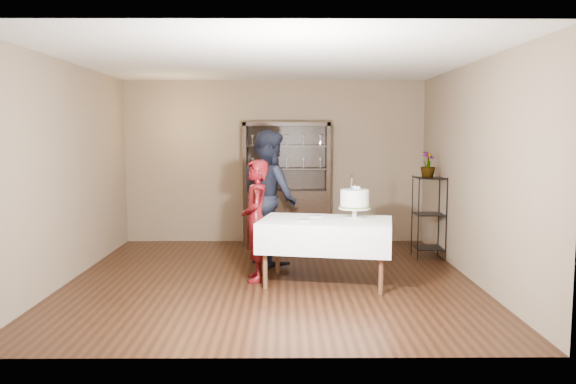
# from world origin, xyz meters

# --- Properties ---
(floor) EXTENTS (5.00, 5.00, 0.00)m
(floor) POSITION_xyz_m (0.00, 0.00, 0.00)
(floor) COLOR black
(floor) RESTS_ON ground
(ceiling) EXTENTS (5.00, 5.00, 0.00)m
(ceiling) POSITION_xyz_m (0.00, 0.00, 2.70)
(ceiling) COLOR silver
(ceiling) RESTS_ON back_wall
(back_wall) EXTENTS (5.00, 0.02, 2.70)m
(back_wall) POSITION_xyz_m (0.00, 2.50, 1.35)
(back_wall) COLOR brown
(back_wall) RESTS_ON floor
(wall_left) EXTENTS (0.02, 5.00, 2.70)m
(wall_left) POSITION_xyz_m (-2.50, 0.00, 1.35)
(wall_left) COLOR brown
(wall_left) RESTS_ON floor
(wall_right) EXTENTS (0.02, 5.00, 2.70)m
(wall_right) POSITION_xyz_m (2.50, 0.00, 1.35)
(wall_right) COLOR brown
(wall_right) RESTS_ON floor
(china_hutch) EXTENTS (1.40, 0.48, 2.00)m
(china_hutch) POSITION_xyz_m (0.20, 2.25, 0.66)
(china_hutch) COLOR black
(china_hutch) RESTS_ON floor
(plant_etagere) EXTENTS (0.42, 0.42, 1.20)m
(plant_etagere) POSITION_xyz_m (2.28, 1.20, 0.65)
(plant_etagere) COLOR black
(plant_etagere) RESTS_ON floor
(cake_table) EXTENTS (1.72, 1.24, 0.78)m
(cake_table) POSITION_xyz_m (0.67, -0.20, 0.60)
(cake_table) COLOR silver
(cake_table) RESTS_ON floor
(woman) EXTENTS (0.41, 0.58, 1.51)m
(woman) POSITION_xyz_m (-0.19, -0.05, 0.75)
(woman) COLOR #310405
(woman) RESTS_ON floor
(man) EXTENTS (1.06, 1.14, 1.88)m
(man) POSITION_xyz_m (-0.05, 0.89, 0.94)
(man) COLOR black
(man) RESTS_ON floor
(cake) EXTENTS (0.43, 0.43, 0.55)m
(cake) POSITION_xyz_m (1.03, -0.04, 1.00)
(cake) COLOR beige
(cake) RESTS_ON cake_table
(plate_near) EXTENTS (0.19, 0.19, 0.01)m
(plate_near) POSITION_xyz_m (0.40, -0.29, 0.79)
(plate_near) COLOR beige
(plate_near) RESTS_ON cake_table
(plate_far) EXTENTS (0.22, 0.22, 0.01)m
(plate_far) POSITION_xyz_m (0.56, 0.02, 0.79)
(plate_far) COLOR beige
(plate_far) RESTS_ON cake_table
(potted_plant) EXTENTS (0.30, 0.30, 0.38)m
(potted_plant) POSITION_xyz_m (2.24, 1.18, 1.38)
(potted_plant) COLOR #547336
(potted_plant) RESTS_ON plant_etagere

